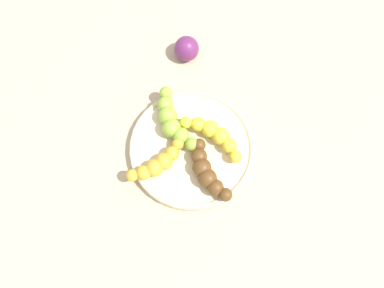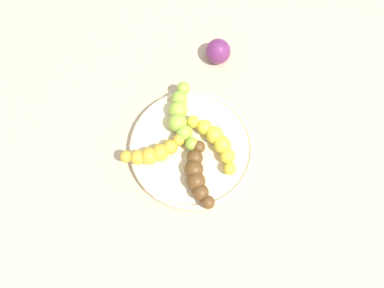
{
  "view_description": "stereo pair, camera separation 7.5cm",
  "coord_description": "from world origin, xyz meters",
  "px_view_note": "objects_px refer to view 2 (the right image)",
  "views": [
    {
      "loc": [
        -0.19,
        -0.16,
        0.75
      ],
      "look_at": [
        0.0,
        0.0,
        0.04
      ],
      "focal_mm": 37.72,
      "sensor_mm": 36.0,
      "label": 1
    },
    {
      "loc": [
        -0.13,
        -0.21,
        0.75
      ],
      "look_at": [
        0.0,
        0.0,
        0.04
      ],
      "focal_mm": 37.72,
      "sensor_mm": 36.0,
      "label": 2
    }
  ],
  "objects_px": {
    "banana_spotted": "(154,153)",
    "banana_green": "(181,116)",
    "fruit_bowl": "(192,148)",
    "plum_purple": "(218,51)",
    "banana_yellow": "(216,141)",
    "banana_overripe": "(197,175)"
  },
  "relations": [
    {
      "from": "fruit_bowl",
      "to": "plum_purple",
      "type": "bearing_deg",
      "value": 42.55
    },
    {
      "from": "banana_yellow",
      "to": "banana_overripe",
      "type": "distance_m",
      "value": 0.08
    },
    {
      "from": "fruit_bowl",
      "to": "banana_green",
      "type": "distance_m",
      "value": 0.07
    },
    {
      "from": "banana_spotted",
      "to": "banana_overripe",
      "type": "distance_m",
      "value": 0.09
    },
    {
      "from": "fruit_bowl",
      "to": "plum_purple",
      "type": "relative_size",
      "value": 4.64
    },
    {
      "from": "banana_spotted",
      "to": "banana_overripe",
      "type": "xyz_separation_m",
      "value": [
        0.04,
        -0.08,
        0.0
      ]
    },
    {
      "from": "fruit_bowl",
      "to": "plum_purple",
      "type": "xyz_separation_m",
      "value": [
        0.16,
        0.14,
        0.01
      ]
    },
    {
      "from": "banana_yellow",
      "to": "plum_purple",
      "type": "distance_m",
      "value": 0.2
    },
    {
      "from": "banana_green",
      "to": "banana_overripe",
      "type": "relative_size",
      "value": 1.07
    },
    {
      "from": "fruit_bowl",
      "to": "banana_green",
      "type": "height_order",
      "value": "banana_green"
    },
    {
      "from": "banana_overripe",
      "to": "plum_purple",
      "type": "distance_m",
      "value": 0.27
    },
    {
      "from": "banana_yellow",
      "to": "banana_overripe",
      "type": "bearing_deg",
      "value": -154.85
    },
    {
      "from": "banana_yellow",
      "to": "banana_green",
      "type": "xyz_separation_m",
      "value": [
        -0.03,
        0.08,
        0.0
      ]
    },
    {
      "from": "banana_spotted",
      "to": "banana_overripe",
      "type": "bearing_deg",
      "value": 42.97
    },
    {
      "from": "banana_spotted",
      "to": "banana_overripe",
      "type": "relative_size",
      "value": 1.01
    },
    {
      "from": "banana_green",
      "to": "fruit_bowl",
      "type": "bearing_deg",
      "value": 103.22
    },
    {
      "from": "fruit_bowl",
      "to": "banana_spotted",
      "type": "xyz_separation_m",
      "value": [
        -0.07,
        0.02,
        0.02
      ]
    },
    {
      "from": "banana_green",
      "to": "banana_overripe",
      "type": "distance_m",
      "value": 0.12
    },
    {
      "from": "banana_spotted",
      "to": "banana_green",
      "type": "bearing_deg",
      "value": 127.3
    },
    {
      "from": "fruit_bowl",
      "to": "banana_yellow",
      "type": "distance_m",
      "value": 0.05
    },
    {
      "from": "banana_green",
      "to": "plum_purple",
      "type": "height_order",
      "value": "banana_green"
    },
    {
      "from": "banana_yellow",
      "to": "plum_purple",
      "type": "xyz_separation_m",
      "value": [
        0.12,
        0.16,
        -0.01
      ]
    }
  ]
}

